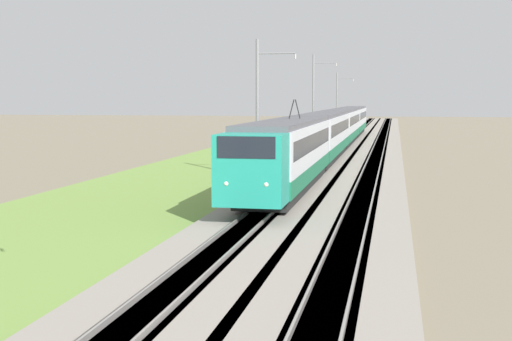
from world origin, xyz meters
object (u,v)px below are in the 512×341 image
(catenary_mast_mid, at_px, (258,108))
(catenary_mast_far, at_px, (314,100))
(passenger_train, at_px, (334,128))
(catenary_mast_distant, at_px, (337,102))

(catenary_mast_mid, xyz_separation_m, catenary_mast_far, (31.33, 0.01, 0.47))
(catenary_mast_far, bearing_deg, catenary_mast_mid, -179.99)
(catenary_mast_mid, bearing_deg, passenger_train, -7.47)
(passenger_train, xyz_separation_m, catenary_mast_distant, (40.37, 2.92, 2.23))
(passenger_train, distance_m, catenary_mast_mid, 22.59)
(catenary_mast_far, relative_size, catenary_mast_distant, 1.09)
(passenger_train, height_order, catenary_mast_distant, catenary_mast_distant)
(passenger_train, relative_size, catenary_mast_distant, 8.83)
(catenary_mast_mid, distance_m, catenary_mast_far, 31.34)
(catenary_mast_mid, bearing_deg, catenary_mast_far, 0.01)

